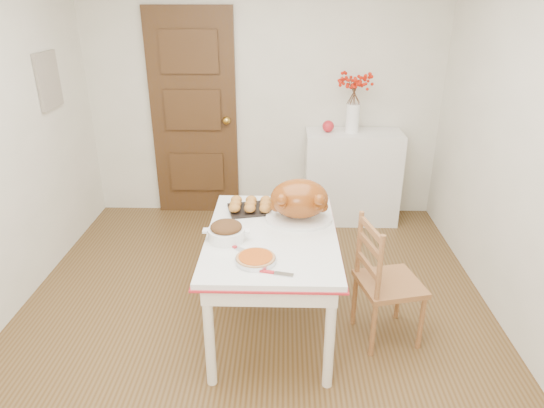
{
  "coord_description": "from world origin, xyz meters",
  "views": [
    {
      "loc": [
        0.2,
        -2.73,
        2.15
      ],
      "look_at": [
        0.13,
        0.05,
        0.92
      ],
      "focal_mm": 31.56,
      "sensor_mm": 36.0,
      "label": 1
    }
  ],
  "objects_px": {
    "turkey_platter": "(299,201)",
    "pumpkin_pie": "(256,258)",
    "sideboard": "(352,177)",
    "chair_oak": "(390,281)",
    "kitchen_table": "(272,282)"
  },
  "relations": [
    {
      "from": "chair_oak",
      "to": "turkey_platter",
      "type": "height_order",
      "value": "turkey_platter"
    },
    {
      "from": "kitchen_table",
      "to": "turkey_platter",
      "type": "height_order",
      "value": "turkey_platter"
    },
    {
      "from": "sideboard",
      "to": "kitchen_table",
      "type": "height_order",
      "value": "sideboard"
    },
    {
      "from": "turkey_platter",
      "to": "pumpkin_pie",
      "type": "height_order",
      "value": "turkey_platter"
    },
    {
      "from": "sideboard",
      "to": "turkey_platter",
      "type": "relative_size",
      "value": 2.05
    },
    {
      "from": "sideboard",
      "to": "pumpkin_pie",
      "type": "height_order",
      "value": "sideboard"
    },
    {
      "from": "sideboard",
      "to": "chair_oak",
      "type": "height_order",
      "value": "sideboard"
    },
    {
      "from": "pumpkin_pie",
      "to": "sideboard",
      "type": "bearing_deg",
      "value": 68.72
    },
    {
      "from": "sideboard",
      "to": "turkey_platter",
      "type": "distance_m",
      "value": 1.74
    },
    {
      "from": "sideboard",
      "to": "pumpkin_pie",
      "type": "xyz_separation_m",
      "value": [
        -0.84,
        -2.15,
        0.3
      ]
    },
    {
      "from": "chair_oak",
      "to": "turkey_platter",
      "type": "xyz_separation_m",
      "value": [
        -0.6,
        0.26,
        0.45
      ]
    },
    {
      "from": "kitchen_table",
      "to": "pumpkin_pie",
      "type": "relative_size",
      "value": 5.31
    },
    {
      "from": "sideboard",
      "to": "kitchen_table",
      "type": "distance_m",
      "value": 1.93
    },
    {
      "from": "sideboard",
      "to": "pumpkin_pie",
      "type": "bearing_deg",
      "value": -111.28
    },
    {
      "from": "kitchen_table",
      "to": "turkey_platter",
      "type": "relative_size",
      "value": 2.74
    }
  ]
}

